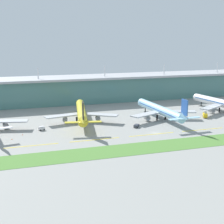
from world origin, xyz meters
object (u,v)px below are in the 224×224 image
Objects in this scene: airliner_near_middle at (81,112)px; safety_cone_left_wingtip at (22,134)px; baggage_cart at (42,128)px; safety_cone_nose_front at (12,139)px; pushback_tug at (136,126)px; fuel_truck at (205,114)px; airliner_far_middle at (160,110)px; airliner_farthest at (222,103)px.

safety_cone_left_wingtip is (-39.26, -20.19, -6.11)m from airliner_near_middle.
baggage_cart is 22.61m from safety_cone_nose_front.
fuel_truck reaches higher than pushback_tug.
airliner_far_middle is 17.02× the size of baggage_cart.
airliner_farthest is 16.56× the size of baggage_cart.
airliner_far_middle is 33.06m from fuel_truck.
safety_cone_nose_front is (-130.52, -13.19, -1.91)m from fuel_truck.
pushback_tug reaches higher than safety_cone_left_wingtip.
fuel_truck reaches higher than safety_cone_left_wingtip.
airliner_near_middle reaches higher than baggage_cart.
safety_cone_left_wingtip is at bearing -172.82° from airliner_farthest.
pushback_tug is at bearing 2.24° from safety_cone_nose_front.
pushback_tug is at bearing -3.69° from safety_cone_left_wingtip.
safety_cone_left_wingtip is at bearing 50.62° from safety_cone_nose_front.
fuel_truck is 10.85× the size of safety_cone_left_wingtip.
safety_cone_left_wingtip is 1.00× the size of safety_cone_nose_front.
airliner_far_middle is 97.69× the size of safety_cone_nose_front.
airliner_near_middle is 53.37m from safety_cone_nose_front.
fuel_truck reaches higher than safety_cone_nose_front.
safety_cone_left_wingtip is at bearing -150.04° from baggage_cart.
airliner_farthest is at bearing 9.60° from safety_cone_nose_front.
pushback_tug is 1.22× the size of baggage_cart.
airliner_far_middle is at bearing 6.33° from safety_cone_left_wingtip.
pushback_tug is at bearing -169.58° from fuel_truck.
fuel_truck is (32.50, -4.38, -4.19)m from airliner_far_middle.
pushback_tug is 74.78m from safety_cone_nose_front.
safety_cone_nose_front is at bearing -148.70° from airliner_near_middle.
airliner_near_middle and airliner_far_middle have the same top height.
airliner_far_middle and airliner_farthest have the same top height.
safety_cone_nose_front is (-74.72, -2.93, -0.75)m from pushback_tug.
fuel_truck is at bearing -0.45° from baggage_cart.
safety_cone_left_wingtip is at bearing -177.32° from fuel_truck.
airliner_farthest is 8.77× the size of fuel_truck.
airliner_near_middle and airliner_farthest have the same top height.
airliner_near_middle is 98.73× the size of safety_cone_nose_front.
airliner_near_middle is at bearing 26.01° from baggage_cart.
airliner_farthest is at bearing 8.60° from airliner_far_middle.
airliner_farthest is at bearing 16.37° from pushback_tug.
safety_cone_left_wingtip is (-68.68, 4.43, -0.75)m from pushback_tug.
airliner_farthest is (54.70, 8.27, -0.00)m from airliner_far_middle.
safety_cone_left_wingtip and safety_cone_nose_front have the same top height.
pushback_tug is at bearing -11.05° from baggage_cart.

